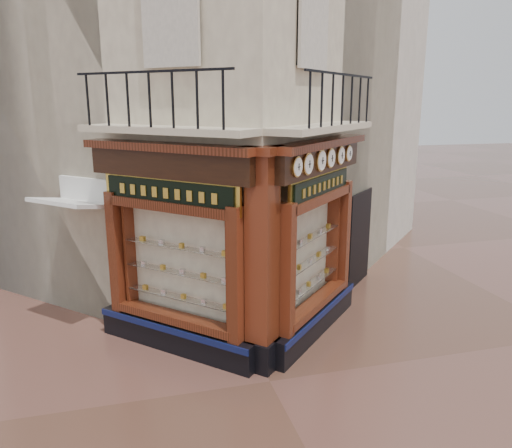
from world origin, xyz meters
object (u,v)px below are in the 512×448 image
object	(u,v)px
clock_c	(321,161)
awning	(81,327)
clock_a	(297,167)
signboard_left	(168,193)
signboard_right	(321,186)
clock_f	(349,153)
corner_pilaster	(262,265)
clock_e	(341,155)
clock_b	(308,164)
clock_d	(331,158)

from	to	relation	value
clock_c	awning	size ratio (longest dim) A/B	0.27
clock_a	signboard_left	xyz separation A→B (m)	(-2.06, 1.02, -0.52)
signboard_right	clock_c	bearing A→B (deg)	-160.38
clock_f	signboard_left	size ratio (longest dim) A/B	0.15
corner_pilaster	clock_e	world-z (taller)	corner_pilaster
clock_f	clock_e	bearing A→B (deg)	-180.00
clock_c	clock_a	bearing A→B (deg)	-180.00
clock_a	awning	bearing A→B (deg)	101.29
clock_b	corner_pilaster	bearing A→B (deg)	153.53
clock_f	signboard_left	bearing A→B (deg)	146.05
awning	signboard_left	bearing A→B (deg)	-175.66
signboard_left	awning	bearing A→B (deg)	4.34
clock_a	signboard_right	bearing A→B (deg)	4.74
clock_d	clock_f	size ratio (longest dim) A/B	1.15
corner_pilaster	signboard_right	xyz separation A→B (m)	(1.46, 1.01, 1.15)
clock_b	awning	world-z (taller)	clock_b
clock_b	clock_e	world-z (taller)	clock_b
awning	clock_f	bearing A→B (deg)	-143.37
clock_b	clock_c	size ratio (longest dim) A/B	0.97
awning	signboard_right	xyz separation A→B (m)	(4.76, -1.58, 3.10)
corner_pilaster	awning	xyz separation A→B (m)	(-3.30, 2.59, -1.95)
clock_b	clock_c	world-z (taller)	clock_c
clock_b	clock_c	xyz separation A→B (m)	(0.41, 0.41, -0.00)
corner_pilaster	awning	world-z (taller)	corner_pilaster
clock_d	signboard_left	bearing A→B (deg)	135.68
corner_pilaster	clock_e	distance (m)	3.00
clock_b	clock_d	world-z (taller)	clock_b
corner_pilaster	clock_a	distance (m)	1.78
clock_c	clock_f	distance (m)	1.48
clock_d	awning	bearing A→B (deg)	117.70
signboard_right	clock_e	bearing A→B (deg)	-8.99
clock_a	clock_f	world-z (taller)	clock_a
clock_a	clock_f	xyz separation A→B (m)	(1.77, 1.77, -0.00)
awning	clock_b	bearing A→B (deg)	-163.55
clock_b	clock_d	size ratio (longest dim) A/B	1.02
signboard_right	corner_pilaster	bearing A→B (deg)	169.75
clock_a	awning	xyz separation A→B (m)	(-3.90, 2.60, -3.62)
clock_c	signboard_right	world-z (taller)	clock_c
clock_a	clock_e	size ratio (longest dim) A/B	0.93
clock_a	clock_c	distance (m)	1.02
clock_e	clock_f	world-z (taller)	clock_e
clock_e	awning	world-z (taller)	clock_e
corner_pilaster	clock_c	bearing A→B (deg)	-16.52
clock_b	clock_f	size ratio (longest dim) A/B	1.18
clock_e	awning	bearing A→B (deg)	122.68
clock_a	clock_d	world-z (taller)	clock_d
signboard_right	clock_b	bearing A→B (deg)	-172.94
corner_pilaster	clock_b	xyz separation A→B (m)	(0.91, 0.30, 1.67)
corner_pilaster	clock_e	bearing A→B (deg)	-9.89
clock_e	clock_f	distance (m)	0.47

